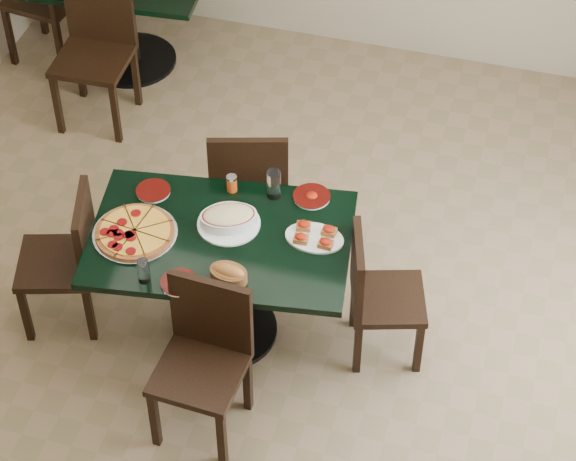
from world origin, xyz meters
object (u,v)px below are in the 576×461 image
(main_table, at_px, (222,261))
(back_chair_near, at_px, (96,41))
(bread_basket, at_px, (229,274))
(chair_far, at_px, (250,183))
(chair_right, at_px, (375,291))
(pepperoni_pizza, at_px, (135,232))
(bruschetta_platter, at_px, (314,236))
(lasagna_casserole, at_px, (229,218))
(chair_near, at_px, (205,351))
(chair_left, at_px, (69,254))

(main_table, bearing_deg, back_chair_near, 122.24)
(main_table, distance_m, bread_basket, 0.37)
(chair_far, relative_size, back_chair_near, 0.95)
(chair_right, xyz_separation_m, pepperoni_pizza, (-1.22, -0.22, 0.31))
(chair_far, height_order, bruschetta_platter, chair_far)
(bread_basket, bearing_deg, chair_right, 36.94)
(pepperoni_pizza, relative_size, bread_basket, 2.10)
(back_chair_near, bearing_deg, lasagna_casserole, -50.00)
(chair_near, bearing_deg, chair_far, 100.09)
(bread_basket, bearing_deg, chair_near, -91.82)
(chair_near, height_order, pepperoni_pizza, chair_near)
(bread_basket, xyz_separation_m, bruschetta_platter, (0.33, 0.38, -0.02))
(pepperoni_pizza, bearing_deg, chair_near, -40.66)
(chair_far, xyz_separation_m, lasagna_casserole, (0.07, -0.57, 0.27))
(chair_near, xyz_separation_m, bruschetta_platter, (0.38, 0.66, 0.27))
(main_table, distance_m, pepperoni_pizza, 0.48)
(chair_far, relative_size, bruschetta_platter, 2.97)
(chair_left, height_order, pepperoni_pizza, chair_left)
(back_chair_near, distance_m, pepperoni_pizza, 2.02)
(chair_left, relative_size, bruschetta_platter, 2.77)
(back_chair_near, distance_m, bruschetta_platter, 2.43)
(chair_left, height_order, bread_basket, chair_left)
(chair_near, height_order, bruschetta_platter, chair_near)
(back_chair_near, distance_m, lasagna_casserole, 2.12)
(back_chair_near, relative_size, bruschetta_platter, 3.14)
(main_table, height_order, pepperoni_pizza, pepperoni_pizza)
(lasagna_casserole, relative_size, bread_basket, 1.67)
(chair_far, height_order, chair_right, chair_far)
(chair_right, height_order, lasagna_casserole, lasagna_casserole)
(back_chair_near, bearing_deg, pepperoni_pizza, -63.22)
(bruschetta_platter, bearing_deg, lasagna_casserole, -175.19)
(chair_near, distance_m, chair_right, 0.97)
(main_table, height_order, chair_right, chair_right)
(main_table, height_order, chair_far, chair_far)
(main_table, distance_m, chair_right, 0.82)
(back_chair_near, bearing_deg, chair_far, -38.61)
(main_table, relative_size, chair_far, 1.54)
(chair_right, xyz_separation_m, chair_left, (-1.63, -0.21, 0.03))
(chair_left, bearing_deg, chair_near, 47.79)
(bread_basket, bearing_deg, chair_left, 177.43)
(lasagna_casserole, bearing_deg, chair_near, -106.68)
(pepperoni_pizza, relative_size, bruschetta_platter, 1.39)
(back_chair_near, height_order, lasagna_casserole, back_chair_near)
(pepperoni_pizza, bearing_deg, bruschetta_platter, 13.78)
(chair_left, bearing_deg, lasagna_casserole, 86.66)
(chair_near, distance_m, chair_left, 1.02)
(chair_near, xyz_separation_m, lasagna_casserole, (-0.07, 0.64, 0.29))
(chair_left, xyz_separation_m, bruschetta_platter, (1.30, 0.22, 0.29))
(chair_far, height_order, chair_left, chair_far)
(chair_left, distance_m, back_chair_near, 1.85)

